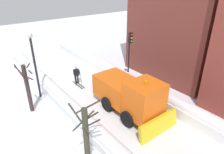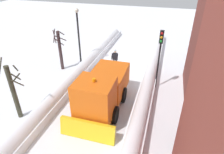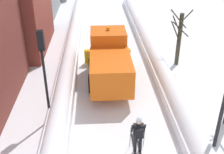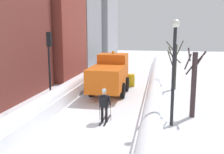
# 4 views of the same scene
# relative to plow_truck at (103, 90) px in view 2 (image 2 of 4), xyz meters

# --- Properties ---
(ground_plane) EXTENTS (80.00, 80.00, 0.00)m
(ground_plane) POSITION_rel_plow_truck_xyz_m (0.36, 1.85, -1.48)
(ground_plane) COLOR white
(snowbank_left) EXTENTS (1.10, 36.00, 1.22)m
(snowbank_left) POSITION_rel_plow_truck_xyz_m (-2.62, 1.85, -0.91)
(snowbank_left) COLOR white
(snowbank_left) RESTS_ON ground
(snowbank_right) EXTENTS (1.10, 36.00, 1.03)m
(snowbank_right) POSITION_rel_plow_truck_xyz_m (3.33, 1.85, -1.03)
(snowbank_right) COLOR white
(snowbank_right) RESTS_ON ground
(plow_truck) EXTENTS (3.20, 5.98, 3.12)m
(plow_truck) POSITION_rel_plow_truck_xyz_m (0.00, 0.00, 0.00)
(plow_truck) COLOR orange
(plow_truck) RESTS_ON ground
(skier) EXTENTS (0.62, 1.80, 1.81)m
(skier) POSITION_rel_plow_truck_xyz_m (0.87, -6.15, -0.48)
(skier) COLOR black
(skier) RESTS_ON ground
(traffic_light_pole) EXTENTS (0.28, 0.42, 4.65)m
(traffic_light_pole) POSITION_rel_plow_truck_xyz_m (-3.17, -3.59, 1.77)
(traffic_light_pole) COLOR black
(traffic_light_pole) RESTS_ON ground
(street_lamp) EXTENTS (0.40, 0.40, 5.28)m
(street_lamp) POSITION_rel_plow_truck_xyz_m (4.33, -6.00, 1.86)
(street_lamp) COLOR black
(street_lamp) RESTS_ON ground
(bare_tree_near) EXTENTS (1.14, 1.21, 3.82)m
(bare_tree_near) POSITION_rel_plow_truck_xyz_m (5.50, -4.44, 0.48)
(bare_tree_near) COLOR #392A2C
(bare_tree_near) RESTS_ON ground
(bare_tree_mid) EXTENTS (1.33, 1.55, 3.97)m
(bare_tree_mid) POSITION_rel_plow_truck_xyz_m (4.83, 2.27, 0.51)
(bare_tree_mid) COLOR #3A3829
(bare_tree_mid) RESTS_ON ground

